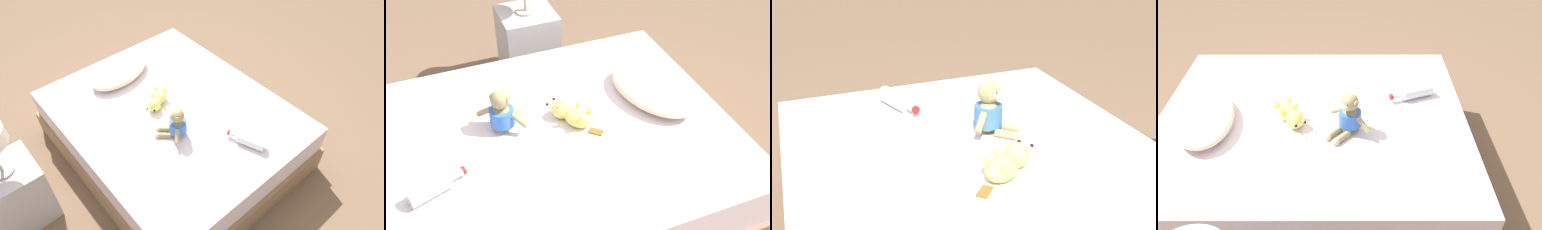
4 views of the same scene
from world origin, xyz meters
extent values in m
plane|color=brown|center=(0.00, 0.00, 0.00)|extent=(16.00, 16.00, 0.00)
cube|color=#846647|center=(0.00, 0.00, 0.12)|extent=(1.51, 1.84, 0.23)
cube|color=silver|center=(0.00, 0.00, 0.34)|extent=(1.46, 1.79, 0.23)
ellipsoid|color=beige|center=(-0.07, 0.60, 0.51)|extent=(0.62, 0.46, 0.11)
ellipsoid|color=#8E8456|center=(-0.12, -0.22, 0.53)|extent=(0.15, 0.15, 0.15)
cylinder|color=blue|center=(-0.12, -0.22, 0.54)|extent=(0.17, 0.17, 0.09)
sphere|color=#8E8456|center=(-0.12, -0.22, 0.64)|extent=(0.10, 0.10, 0.10)
ellipsoid|color=#C1B789|center=(-0.15, -0.19, 0.64)|extent=(0.08, 0.08, 0.04)
sphere|color=black|center=(-0.16, -0.21, 0.65)|extent=(0.01, 0.01, 0.01)
sphere|color=black|center=(-0.13, -0.18, 0.65)|extent=(0.01, 0.01, 0.01)
cylinder|color=#8E8456|center=(-0.15, -0.26, 0.66)|extent=(0.03, 0.03, 0.03)
cylinder|color=#8E8456|center=(-0.09, -0.19, 0.66)|extent=(0.03, 0.03, 0.03)
cylinder|color=#8E8456|center=(-0.18, -0.29, 0.54)|extent=(0.09, 0.09, 0.08)
cylinder|color=#8E8456|center=(-0.05, -0.15, 0.54)|extent=(0.09, 0.09, 0.08)
cylinder|color=#8E8456|center=(-0.21, -0.18, 0.48)|extent=(0.10, 0.09, 0.04)
cylinder|color=#8E8456|center=(-0.17, -0.14, 0.48)|extent=(0.10, 0.09, 0.04)
sphere|color=#C1B789|center=(-0.24, -0.15, 0.48)|extent=(0.04, 0.04, 0.04)
sphere|color=#C1B789|center=(-0.20, -0.10, 0.48)|extent=(0.04, 0.04, 0.04)
ellipsoid|color=#EAE066|center=(-0.01, 0.14, 0.50)|extent=(0.19, 0.17, 0.08)
sphere|color=#EAE066|center=(-0.10, 0.08, 0.51)|extent=(0.10, 0.10, 0.10)
cone|color=#EAE066|center=(-0.12, 0.04, 0.52)|extent=(0.07, 0.06, 0.05)
sphere|color=black|center=(-0.14, 0.02, 0.53)|extent=(0.02, 0.02, 0.02)
cone|color=#EAE066|center=(-0.15, 0.08, 0.52)|extent=(0.07, 0.06, 0.05)
sphere|color=black|center=(-0.17, 0.07, 0.53)|extent=(0.02, 0.02, 0.02)
sphere|color=red|center=(-0.08, 0.06, 0.54)|extent=(0.02, 0.02, 0.02)
sphere|color=red|center=(-0.11, 0.11, 0.54)|extent=(0.02, 0.02, 0.02)
ellipsoid|color=#EAE066|center=(-0.01, 0.09, 0.54)|extent=(0.04, 0.04, 0.05)
ellipsoid|color=#EAE066|center=(-0.06, 0.16, 0.54)|extent=(0.04, 0.04, 0.05)
ellipsoid|color=#EAE066|center=(0.05, 0.13, 0.54)|extent=(0.04, 0.04, 0.05)
ellipsoid|color=#EAE066|center=(0.01, 0.20, 0.54)|extent=(0.04, 0.04, 0.05)
cube|color=brown|center=(0.08, 0.20, 0.46)|extent=(0.08, 0.08, 0.01)
cylinder|color=silver|center=(0.19, -0.63, 0.50)|extent=(0.14, 0.21, 0.08)
cylinder|color=silver|center=(0.15, -0.51, 0.50)|extent=(0.05, 0.08, 0.03)
cylinder|color=red|center=(0.14, -0.47, 0.50)|extent=(0.04, 0.03, 0.04)
cube|color=#B2B2B7|center=(-1.18, 0.23, 0.25)|extent=(0.37, 0.37, 0.50)
cylinder|color=gray|center=(-1.18, 0.23, 0.51)|extent=(0.14, 0.14, 0.01)
camera|label=1|loc=(-1.14, -1.55, 2.35)|focal=33.19mm
camera|label=2|loc=(1.75, -0.57, 2.09)|focal=45.93mm
camera|label=3|loc=(0.63, 1.42, 1.38)|focal=43.34mm
camera|label=4|loc=(-1.74, -0.22, 1.82)|focal=35.47mm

